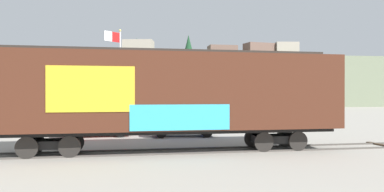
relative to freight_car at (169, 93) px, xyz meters
name	(u,v)px	position (x,y,z in m)	size (l,w,h in m)	color
ground_plane	(175,152)	(0.24, 0.00, -2.72)	(260.00, 260.00, 0.00)	gray
track	(169,151)	(-0.02, 0.00, -2.68)	(60.00, 4.83, 0.08)	#4C4742
freight_car	(169,93)	(0.00, 0.00, 0.00)	(16.11, 3.60, 4.75)	#472316
flagpole	(117,66)	(-2.98, 9.94, 1.94)	(1.12, 1.08, 7.33)	silver
hillside	(148,83)	(0.32, 71.26, 2.66)	(120.34, 32.08, 15.60)	slate
parked_car_red	(95,123)	(-4.19, 6.98, -1.84)	(4.66, 2.51, 1.71)	#B21E1E
parked_car_blue	(182,122)	(1.25, 6.29, -1.82)	(4.15, 1.88, 1.85)	navy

